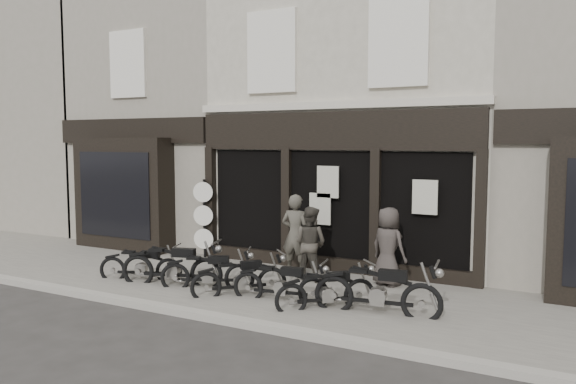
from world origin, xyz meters
The scene contains 17 objects.
ground_plane centered at (0.00, 0.00, 0.00)m, with size 90.00×90.00×0.00m, color #2D2B28.
pavement centered at (0.00, 0.90, 0.06)m, with size 30.00×4.20×0.12m, color #69635C.
kerb centered at (0.00, -1.25, 0.07)m, with size 30.00×0.25×0.13m, color gray.
central_building centered at (0.00, 5.95, 4.08)m, with size 7.30×6.22×8.34m.
neighbour_left centered at (-6.35, 5.90, 4.04)m, with size 5.60×6.73×8.34m.
filler_left centered at (-14.50, 6.00, 4.10)m, with size 11.00×6.00×8.20m, color gray.
motorcycle_0 centered at (-3.36, 0.11, 0.37)m, with size 1.82×0.95×0.92m.
motorcycle_1 centered at (-2.45, 0.10, 0.44)m, with size 2.23×1.00×1.10m.
motorcycle_2 centered at (-1.60, 0.23, 0.38)m, with size 1.87×1.12×0.96m.
motorcycle_3 centered at (-0.72, 0.11, 0.38)m, with size 1.56×1.56×0.95m.
motorcycle_4 centered at (0.22, 0.13, 0.38)m, with size 1.97×0.62×0.95m.
motorcycle_5 centered at (1.20, 0.10, 0.37)m, with size 1.57×1.52×0.94m.
motorcycle_6 centered at (2.16, 0.22, 0.45)m, with size 2.34×0.67×1.12m.
man_left centered at (-0.50, 2.11, 1.06)m, with size 0.68×0.45×1.88m, color #48443B.
man_centre centered at (0.01, 1.83, 0.94)m, with size 0.80×0.62×1.65m, color #3C3831.
man_right centered at (1.69, 2.18, 0.96)m, with size 0.83×0.54×1.69m, color #3A3430.
advert_sign_post centered at (-3.53, 2.68, 1.07)m, with size 0.52×0.34×2.20m.
Camera 1 is at (5.38, -9.25, 3.22)m, focal length 35.00 mm.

